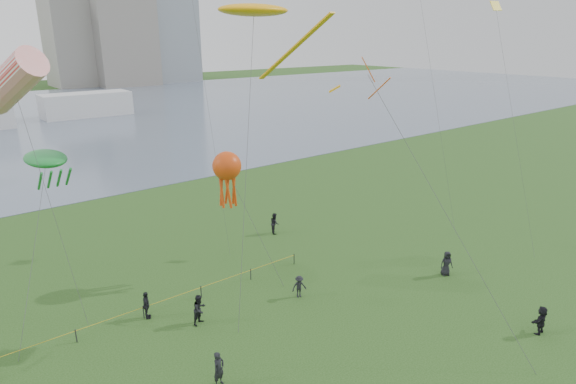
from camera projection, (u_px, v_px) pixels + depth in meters
lake at (14, 122)px, 97.74m from camera, size 400.00×120.00×0.08m
building_mid at (119, 28)px, 165.21m from camera, size 20.00×20.00×38.00m
building_low at (74, 44)px, 162.98m from camera, size 16.00×18.00×28.00m
pavilion_right at (86, 105)px, 103.72m from camera, size 18.00×7.00×5.00m
fence at (35, 348)px, 26.10m from camera, size 24.07×0.07×1.05m
spectator_a at (200, 309)px, 29.04m from camera, size 1.13×1.01×1.92m
spectator_b at (299, 287)px, 32.06m from camera, size 1.13×0.86×1.55m
spectator_c at (146, 305)px, 29.61m from camera, size 0.80×1.14×1.79m
spectator_d at (447, 263)px, 34.99m from camera, size 1.08×0.96×1.85m
spectator_e at (541, 320)px, 28.10m from camera, size 1.66×0.60×1.76m
spectator_f at (219, 369)px, 23.89m from camera, size 0.79×0.65×1.88m
spectator_g at (275, 223)px, 42.46m from camera, size 1.03×1.12×1.86m
kite_stingray at (255, 11)px, 31.94m from camera, size 9.20×10.11×18.74m
kite_windsock at (12, 81)px, 26.19m from camera, size 4.27×5.58×16.27m
kite_creature at (45, 159)px, 30.66m from camera, size 5.47×9.15×9.69m
kite_octopus at (227, 167)px, 32.88m from camera, size 2.93×4.84×9.23m
kite_delta at (375, 82)px, 26.99m from camera, size 2.93×11.65×15.59m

